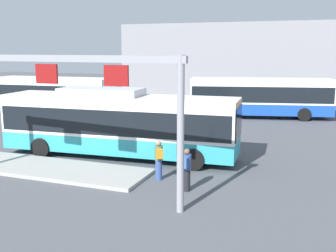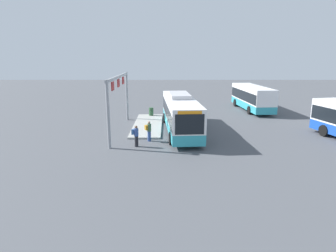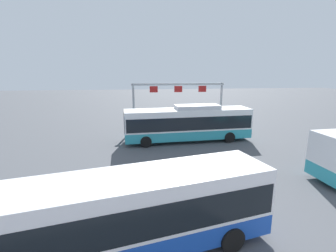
{
  "view_description": "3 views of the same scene",
  "coord_description": "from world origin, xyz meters",
  "px_view_note": "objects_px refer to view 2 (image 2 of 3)",
  "views": [
    {
      "loc": [
        9.26,
        -17.79,
        5.39
      ],
      "look_at": [
        2.71,
        -0.21,
        1.81
      ],
      "focal_mm": 43.42,
      "sensor_mm": 36.0,
      "label": 1
    },
    {
      "loc": [
        26.16,
        -1.15,
        6.85
      ],
      "look_at": [
        2.71,
        -1.14,
        1.16
      ],
      "focal_mm": 30.86,
      "sensor_mm": 36.0,
      "label": 2
    },
    {
      "loc": [
        4.54,
        22.89,
        6.86
      ],
      "look_at": [
        1.84,
        -0.5,
        1.41
      ],
      "focal_mm": 26.98,
      "sensor_mm": 36.0,
      "label": 3
    }
  ],
  "objects_px": {
    "person_boarding": "(149,131)",
    "trash_bin": "(151,112)",
    "bus_main": "(180,112)",
    "bus_background_right": "(252,97)",
    "person_waiting_near": "(136,136)"
  },
  "relations": [
    {
      "from": "bus_background_right",
      "to": "bus_main",
      "type": "bearing_deg",
      "value": 134.2
    },
    {
      "from": "person_boarding",
      "to": "bus_main",
      "type": "bearing_deg",
      "value": 21.54
    },
    {
      "from": "trash_bin",
      "to": "person_boarding",
      "type": "bearing_deg",
      "value": 2.13
    },
    {
      "from": "person_waiting_near",
      "to": "trash_bin",
      "type": "xyz_separation_m",
      "value": [
        -11.36,
        0.53,
        -0.28
      ]
    },
    {
      "from": "bus_background_right",
      "to": "person_boarding",
      "type": "xyz_separation_m",
      "value": [
        14.12,
        -12.45,
        -0.89
      ]
    },
    {
      "from": "person_boarding",
      "to": "trash_bin",
      "type": "xyz_separation_m",
      "value": [
        -9.87,
        -0.37,
        -0.28
      ]
    },
    {
      "from": "bus_background_right",
      "to": "trash_bin",
      "type": "relative_size",
      "value": 11.0
    },
    {
      "from": "bus_background_right",
      "to": "person_boarding",
      "type": "height_order",
      "value": "bus_background_right"
    },
    {
      "from": "bus_main",
      "to": "bus_background_right",
      "type": "bearing_deg",
      "value": 134.07
    },
    {
      "from": "bus_main",
      "to": "trash_bin",
      "type": "distance_m",
      "value": 7.4
    },
    {
      "from": "bus_background_right",
      "to": "trash_bin",
      "type": "distance_m",
      "value": 13.55
    },
    {
      "from": "bus_main",
      "to": "person_waiting_near",
      "type": "distance_m",
      "value": 6.03
    },
    {
      "from": "bus_main",
      "to": "trash_bin",
      "type": "height_order",
      "value": "bus_main"
    },
    {
      "from": "bus_background_right",
      "to": "person_waiting_near",
      "type": "bearing_deg",
      "value": 135.5
    },
    {
      "from": "bus_background_right",
      "to": "person_waiting_near",
      "type": "distance_m",
      "value": 20.56
    }
  ]
}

